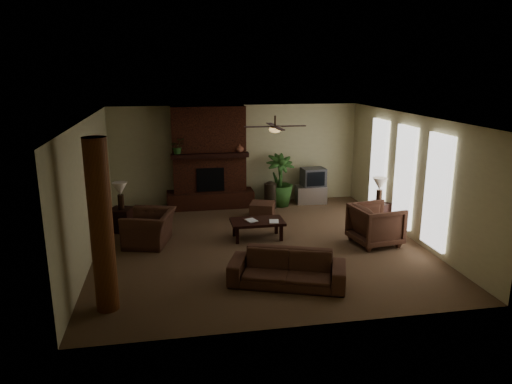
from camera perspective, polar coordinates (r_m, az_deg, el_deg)
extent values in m
plane|color=brown|center=(10.58, 0.39, -6.32)|extent=(7.00, 7.00, 0.00)
plane|color=silver|center=(9.93, 0.42, 8.96)|extent=(7.00, 7.00, 0.00)
plane|color=#BFB78A|center=(13.54, -2.35, 4.49)|extent=(7.00, 0.00, 7.00)
plane|color=#BFB78A|center=(6.90, 5.83, -5.66)|extent=(7.00, 0.00, 7.00)
plane|color=#BFB78A|center=(10.13, -19.44, 0.18)|extent=(0.00, 7.00, 7.00)
plane|color=#BFB78A|center=(11.33, 18.08, 1.77)|extent=(0.00, 7.00, 7.00)
cube|color=#4C2114|center=(13.21, -5.65, 4.18)|extent=(2.00, 0.50, 2.80)
cube|color=#4C2114|center=(13.38, -5.49, -0.85)|extent=(2.40, 0.70, 0.45)
cube|color=black|center=(13.08, -5.49, 1.48)|extent=(0.75, 0.04, 0.65)
cube|color=black|center=(12.92, -5.55, 4.39)|extent=(2.10, 0.28, 0.12)
cube|color=white|center=(12.72, 14.50, 3.14)|extent=(0.08, 0.85, 2.35)
cube|color=white|center=(11.49, 17.38, 1.74)|extent=(0.08, 0.85, 2.35)
cube|color=white|center=(10.31, 20.92, 0.00)|extent=(0.08, 0.85, 2.35)
cylinder|color=brown|center=(7.77, -18.06, -3.98)|extent=(0.36, 0.36, 2.80)
cube|color=black|center=(11.93, -17.73, 0.69)|extent=(0.10, 1.00, 2.10)
cylinder|color=#322116|center=(10.31, 2.31, 8.49)|extent=(0.04, 0.04, 0.24)
cylinder|color=#322116|center=(10.33, 2.31, 7.82)|extent=(0.20, 0.20, 0.06)
ellipsoid|color=#F2BF72|center=(10.33, 2.30, 7.49)|extent=(0.26, 0.26, 0.14)
cube|color=black|center=(10.42, 4.47, 7.91)|extent=(0.55, 0.12, 0.01)
cube|color=black|center=(10.25, 0.10, 7.84)|extent=(0.55, 0.12, 0.01)
cube|color=black|center=(10.71, 1.84, 8.13)|extent=(0.12, 0.55, 0.01)
cube|color=black|center=(9.94, 2.81, 7.61)|extent=(0.12, 0.55, 0.01)
imported|color=#4D2E21|center=(8.60, 3.78, -8.52)|extent=(2.15, 1.28, 0.81)
imported|color=#4D2E21|center=(10.73, -12.69, -3.60)|extent=(0.99, 1.27, 0.98)
imported|color=#4D2E21|center=(10.78, 14.20, -3.61)|extent=(1.03, 1.08, 0.98)
cube|color=black|center=(10.81, 0.16, -3.59)|extent=(1.20, 0.70, 0.06)
cube|color=black|center=(10.58, -2.27, -5.26)|extent=(0.07, 0.07, 0.37)
cube|color=black|center=(10.75, 3.04, -4.94)|extent=(0.07, 0.07, 0.37)
cube|color=black|center=(11.04, -2.64, -4.39)|extent=(0.07, 0.07, 0.37)
cube|color=black|center=(11.21, 2.45, -4.10)|extent=(0.07, 0.07, 0.37)
cube|color=#4D2E21|center=(12.37, 0.77, -2.20)|extent=(0.76, 0.76, 0.40)
cube|color=silver|center=(13.82, 6.60, -0.27)|extent=(0.89, 0.56, 0.50)
cube|color=#3C3D3F|center=(13.71, 6.88, 1.80)|extent=(0.68, 0.54, 0.52)
cube|color=black|center=(13.46, 7.21, 1.55)|extent=(0.52, 0.06, 0.40)
cylinder|color=black|center=(13.19, 1.73, -0.46)|extent=(0.34, 0.34, 0.70)
sphere|color=black|center=(13.13, 1.74, 0.60)|extent=(0.34, 0.34, 0.34)
imported|color=#2A5120|center=(13.45, 2.80, 0.09)|extent=(1.06, 1.57, 0.81)
cube|color=black|center=(11.82, -15.80, -3.20)|extent=(0.64, 0.64, 0.55)
cylinder|color=#322116|center=(11.64, -15.89, -1.16)|extent=(0.17, 0.17, 0.35)
cone|color=white|center=(11.56, -16.00, 0.39)|extent=(0.45, 0.45, 0.30)
cube|color=black|center=(12.21, 14.31, -2.53)|extent=(0.66, 0.66, 0.55)
cylinder|color=#322116|center=(12.04, 14.55, -0.56)|extent=(0.17, 0.17, 0.35)
cone|color=white|center=(11.96, 14.65, 0.94)|extent=(0.43, 0.43, 0.30)
imported|color=#2A5120|center=(12.90, -9.40, 5.26)|extent=(0.46, 0.49, 0.33)
imported|color=brown|center=(13.01, -1.96, 5.28)|extent=(0.25, 0.26, 0.22)
imported|color=#999999|center=(10.67, -1.08, -2.85)|extent=(0.21, 0.09, 0.29)
imported|color=#999999|center=(10.66, 1.60, -2.88)|extent=(0.21, 0.06, 0.29)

